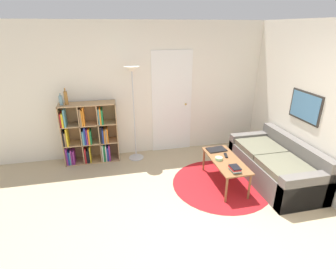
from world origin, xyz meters
The scene contains 14 objects.
ground_plane centered at (0.00, 0.00, 0.00)m, with size 14.00×14.00×0.00m, color tan.
wall_back centered at (0.01, 2.72, 1.29)m, with size 7.21×0.11×2.60m.
wall_right centered at (2.13, 1.34, 1.30)m, with size 0.08×5.69×2.60m.
rug centered at (0.74, 1.14, 0.00)m, with size 1.65×1.65×0.01m.
bookshelf centered at (-1.44, 2.51, 0.55)m, with size 1.03×0.34×1.18m.
floor_lamp centered at (-0.57, 2.41, 1.48)m, with size 0.30×0.30×1.83m.
couch centered at (1.71, 1.07, 0.27)m, with size 0.86×1.73×0.73m.
coffee_table centered at (0.79, 1.15, 0.41)m, with size 0.46×1.06×0.46m.
laptop centered at (0.77, 1.52, 0.47)m, with size 0.34×0.24×0.02m.
bowl centered at (0.67, 1.16, 0.48)m, with size 0.12×0.12×0.05m.
book_stack_on_table centered at (0.76, 0.77, 0.50)m, with size 0.14×0.20×0.08m.
remote centered at (0.84, 1.27, 0.47)m, with size 0.08×0.17×0.02m.
bottle_left centered at (-1.85, 2.48, 1.27)m, with size 0.06×0.06×0.21m.
bottle_middle centered at (-1.76, 2.50, 1.30)m, with size 0.06×0.06×0.30m.
Camera 1 is at (-0.98, -2.37, 2.48)m, focal length 28.00 mm.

